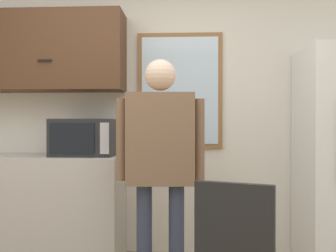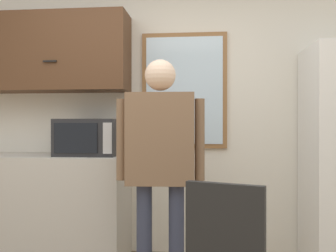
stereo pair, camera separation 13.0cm
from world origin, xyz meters
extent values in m
cube|color=silver|center=(0.00, 1.93, 1.35)|extent=(6.00, 0.06, 2.70)
cube|color=#BCB7AD|center=(-1.21, 1.60, 0.47)|extent=(1.98, 0.60, 0.93)
cube|color=#51331E|center=(-1.21, 1.72, 1.85)|extent=(1.98, 0.36, 0.70)
cube|color=black|center=(-0.86, 1.53, 1.75)|extent=(0.12, 0.01, 0.01)
cube|color=#232326|center=(-0.54, 1.60, 1.09)|extent=(0.52, 0.40, 0.32)
cube|color=black|center=(-0.58, 1.39, 1.09)|extent=(0.37, 0.01, 0.25)
cube|color=#B2B2B2|center=(-0.32, 1.39, 1.09)|extent=(0.07, 0.01, 0.25)
cylinder|color=#33384C|center=(0.05, 1.03, 0.39)|extent=(0.11, 0.11, 0.78)
cylinder|color=#33384C|center=(0.27, 1.04, 0.39)|extent=(0.11, 0.11, 0.78)
cube|color=brown|center=(0.16, 1.04, 1.10)|extent=(0.49, 0.25, 0.64)
sphere|color=beige|center=(0.16, 1.04, 1.55)|extent=(0.22, 0.22, 0.22)
cylinder|color=brown|center=(-0.12, 1.02, 1.10)|extent=(0.07, 0.07, 0.58)
cylinder|color=brown|center=(0.44, 1.05, 1.10)|extent=(0.07, 0.07, 0.58)
cube|color=black|center=(0.57, 0.15, 0.68)|extent=(0.36, 0.17, 0.50)
cube|color=olive|center=(0.28, 1.89, 1.52)|extent=(0.79, 0.04, 1.07)
cube|color=silver|center=(0.28, 1.87, 1.52)|extent=(0.71, 0.01, 0.99)
camera|label=1|loc=(0.35, -1.60, 1.21)|focal=40.00mm
camera|label=2|loc=(0.48, -1.59, 1.21)|focal=40.00mm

